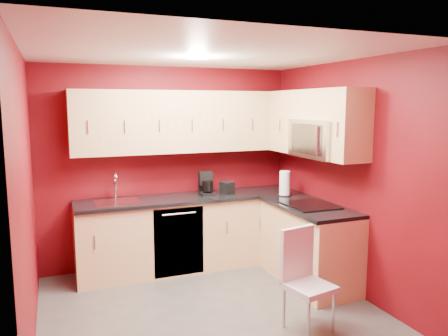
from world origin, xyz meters
TOP-DOWN VIEW (x-y plane):
  - floor at (0.00, 0.00)m, footprint 3.20×3.20m
  - ceiling at (0.00, 0.00)m, footprint 3.20×3.20m
  - wall_back at (0.00, 1.50)m, footprint 3.20×0.00m
  - wall_front at (0.00, -1.50)m, footprint 3.20×0.00m
  - wall_left at (-1.60, 0.00)m, footprint 0.00×3.00m
  - wall_right at (1.60, 0.00)m, footprint 0.00×3.00m
  - base_cabinets_back at (0.20, 1.20)m, footprint 2.80×0.60m
  - base_cabinets_right at (1.30, 0.25)m, footprint 0.60×1.30m
  - countertop_back at (0.20, 1.19)m, footprint 2.80×0.63m
  - countertop_right at (1.29, 0.23)m, footprint 0.63×1.27m
  - upper_cabinets_back at (0.20, 1.32)m, footprint 2.80×0.35m
  - upper_cabinets_right at (1.42, 0.44)m, footprint 0.35×1.55m
  - microwave at (1.39, 0.20)m, footprint 0.42×0.76m
  - cooktop at (1.28, 0.20)m, footprint 0.50×0.55m
  - sink at (-0.70, 1.20)m, footprint 0.52×0.42m
  - dishwasher_front at (-0.05, 0.91)m, footprint 0.60×0.02m
  - downlight at (0.00, 0.30)m, footprint 0.20×0.20m
  - coffee_maker at (0.41, 1.21)m, footprint 0.18×0.23m
  - napkin_holder at (0.66, 1.15)m, footprint 0.19×0.19m
  - paper_towel at (1.29, 0.80)m, footprint 0.18×0.18m
  - dining_chair at (0.70, -0.71)m, footprint 0.44×0.46m

SIDE VIEW (x-z plane):
  - floor at x=0.00m, z-range 0.00..0.00m
  - base_cabinets_back at x=0.20m, z-range 0.00..0.87m
  - base_cabinets_right at x=1.30m, z-range 0.00..0.87m
  - dishwasher_front at x=-0.05m, z-range 0.03..0.84m
  - dining_chair at x=0.70m, z-range 0.00..0.92m
  - countertop_back at x=0.20m, z-range 0.87..0.91m
  - countertop_right at x=1.29m, z-range 0.87..0.91m
  - cooktop at x=1.28m, z-range 0.91..0.92m
  - sink at x=-0.70m, z-range 0.77..1.12m
  - napkin_holder at x=0.66m, z-range 0.91..1.07m
  - coffee_maker at x=0.41m, z-range 0.91..1.20m
  - paper_towel at x=1.29m, z-range 0.91..1.22m
  - wall_back at x=0.00m, z-range -0.35..2.85m
  - wall_front at x=0.00m, z-range -0.35..2.85m
  - wall_left at x=-1.60m, z-range -0.25..2.75m
  - wall_right at x=1.60m, z-range -0.25..2.75m
  - microwave at x=1.39m, z-range 1.45..1.87m
  - upper_cabinets_back at x=0.20m, z-range 1.45..2.20m
  - upper_cabinets_right at x=1.42m, z-range 1.51..2.26m
  - downlight at x=0.00m, z-range 2.48..2.49m
  - ceiling at x=0.00m, z-range 2.50..2.50m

